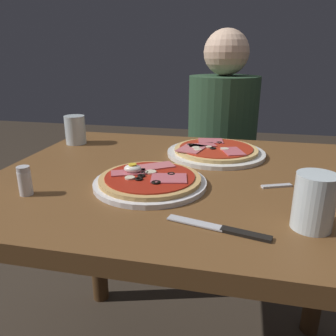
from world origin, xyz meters
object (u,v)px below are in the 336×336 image
pizza_across_left (216,151)px  salt_shaker (25,181)px  water_glass_near (75,132)px  fork (288,185)px  dining_table (189,219)px  pizza_foreground (150,180)px  knife (225,229)px  water_glass_far (314,205)px  diner_person (220,164)px

pizza_across_left → salt_shaker: size_ratio=4.56×
water_glass_near → fork: water_glass_near is taller
dining_table → pizza_across_left: size_ratio=3.37×
pizza_foreground → water_glass_near: water_glass_near is taller
pizza_across_left → pizza_foreground: bearing=-115.0°
pizza_foreground → fork: pizza_foreground is taller
pizza_foreground → salt_shaker: 0.28m
fork → knife: (-0.14, -0.25, 0.00)m
knife → water_glass_far: bearing=16.4°
dining_table → water_glass_far: size_ratio=9.87×
fork → pizza_across_left: bearing=130.3°
dining_table → knife: knife is taller
pizza_foreground → salt_shaker: size_ratio=4.08×
water_glass_near → water_glass_far: water_glass_far is taller
pizza_foreground → dining_table: bearing=49.9°
knife → water_glass_near: bearing=137.2°
water_glass_near → water_glass_far: bearing=-33.4°
dining_table → pizza_foreground: pizza_foreground is taller
dining_table → pizza_across_left: (0.05, 0.19, 0.15)m
dining_table → diner_person: (0.04, 0.74, -0.08)m
pizza_foreground → water_glass_near: (-0.36, 0.33, 0.03)m
dining_table → salt_shaker: bearing=-148.2°
water_glass_near → salt_shaker: water_glass_near is taller
pizza_across_left → fork: size_ratio=2.01×
dining_table → water_glass_far: (0.26, -0.24, 0.18)m
pizza_foreground → pizza_across_left: bearing=65.0°
fork → diner_person: (-0.20, 0.77, -0.21)m
knife → fork: bearing=61.0°
dining_table → pizza_across_left: 0.25m
water_glass_far → diner_person: (-0.22, 0.97, -0.26)m
salt_shaker → diner_person: bearing=67.9°
pizza_foreground → fork: bearing=11.3°
dining_table → fork: 0.28m
water_glass_far → knife: water_glass_far is taller
dining_table → knife: (0.10, -0.28, 0.14)m
dining_table → water_glass_far: bearing=-42.6°
fork → knife: size_ratio=0.78×
water_glass_far → diner_person: size_ratio=0.09×
pizza_across_left → fork: pizza_across_left is taller
dining_table → water_glass_near: 0.53m
pizza_foreground → knife: pizza_foreground is taller
pizza_across_left → water_glass_near: water_glass_near is taller
water_glass_far → diner_person: bearing=102.6°
water_glass_far → fork: bearing=94.6°
diner_person → water_glass_far: bearing=102.6°
salt_shaker → water_glass_far: bearing=-2.3°
dining_table → pizza_across_left: bearing=75.1°
water_glass_far → pizza_foreground: bearing=158.2°
pizza_across_left → fork: (0.19, -0.23, -0.01)m
water_glass_near → diner_person: 0.75m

